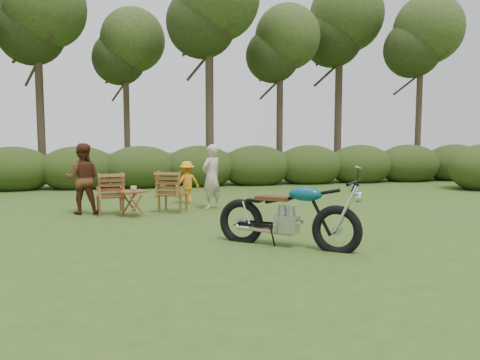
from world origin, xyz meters
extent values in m
plane|color=#324B19|center=(0.00, 0.00, 0.00)|extent=(80.00, 80.00, 0.00)
cylinder|color=#33271C|center=(-5.50, 11.10, 3.60)|extent=(0.28, 0.28, 7.20)
sphere|color=#273E17|center=(-5.50, 11.10, 5.84)|extent=(2.88, 2.88, 2.88)
cylinder|color=#33271C|center=(-2.50, 12.20, 3.15)|extent=(0.24, 0.24, 6.30)
sphere|color=#273E17|center=(-2.50, 12.20, 5.11)|extent=(2.52, 2.52, 2.52)
cylinder|color=#33271C|center=(0.50, 10.00, 3.83)|extent=(0.30, 0.30, 7.65)
sphere|color=#273E17|center=(0.50, 10.00, 6.21)|extent=(3.06, 3.06, 3.06)
cylinder|color=#33271C|center=(3.50, 11.10, 3.24)|extent=(0.26, 0.26, 6.48)
sphere|color=#273E17|center=(3.50, 11.10, 5.26)|extent=(2.59, 2.59, 2.59)
cylinder|color=#33271C|center=(6.50, 12.20, 3.96)|extent=(0.32, 0.32, 7.92)
sphere|color=#273E17|center=(6.50, 12.20, 6.42)|extent=(3.17, 3.17, 3.17)
cylinder|color=#33271C|center=(9.00, 10.00, 3.42)|extent=(0.24, 0.24, 6.84)
sphere|color=#273E17|center=(9.00, 10.00, 5.55)|extent=(2.74, 2.74, 2.74)
ellipsoid|color=#243A15|center=(-6.00, 9.00, 0.63)|extent=(2.52, 1.68, 1.51)
ellipsoid|color=#243A15|center=(-4.00, 9.00, 0.63)|extent=(2.52, 1.68, 1.51)
ellipsoid|color=#243A15|center=(-2.00, 9.00, 0.63)|extent=(2.52, 1.68, 1.51)
ellipsoid|color=#243A15|center=(0.00, 9.00, 0.63)|extent=(2.52, 1.68, 1.51)
ellipsoid|color=#243A15|center=(2.00, 9.00, 0.63)|extent=(2.52, 1.68, 1.51)
ellipsoid|color=#243A15|center=(4.00, 9.00, 0.63)|extent=(2.52, 1.68, 1.51)
ellipsoid|color=#243A15|center=(6.00, 9.00, 0.63)|extent=(2.52, 1.68, 1.51)
ellipsoid|color=#243A15|center=(8.00, 9.00, 0.63)|extent=(2.52, 1.68, 1.51)
ellipsoid|color=#243A15|center=(10.00, 9.00, 0.63)|extent=(2.52, 1.68, 1.51)
imported|color=beige|center=(-2.17, 3.23, 0.61)|extent=(0.17, 0.17, 0.10)
imported|color=#C0B09E|center=(-0.37, 3.89, 0.00)|extent=(0.67, 0.63, 1.54)
imported|color=#4F2716|center=(-3.28, 3.80, 0.00)|extent=(0.78, 0.62, 1.57)
imported|color=orange|center=(-0.86, 4.84, 0.00)|extent=(0.79, 0.60, 1.09)
camera|label=1|loc=(-2.03, -7.04, 1.76)|focal=35.00mm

